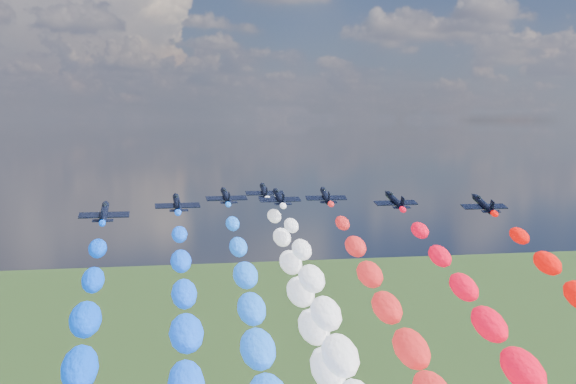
{
  "coord_description": "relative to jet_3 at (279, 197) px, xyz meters",
  "views": [
    {
      "loc": [
        -23.55,
        -128.57,
        106.88
      ],
      "look_at": [
        0.0,
        4.0,
        93.36
      ],
      "focal_mm": 44.52,
      "sensor_mm": 36.0,
      "label": 1
    }
  ],
  "objects": [
    {
      "name": "jet_0",
      "position": [
        -33.08,
        -18.05,
        0.0
      ],
      "size": [
        8.35,
        11.45,
        5.09
      ],
      "primitive_type": null,
      "rotation": [
        0.24,
        0.0,
        0.0
      ],
      "color": "black"
    },
    {
      "name": "jet_1",
      "position": [
        -20.57,
        -6.76,
        0.0
      ],
      "size": [
        8.93,
        11.86,
        5.09
      ],
      "primitive_type": null,
      "rotation": [
        0.24,
        0.0,
        0.05
      ],
      "color": "black"
    },
    {
      "name": "jet_2",
      "position": [
        -10.39,
        4.26,
        0.0
      ],
      "size": [
        9.06,
        11.96,
        5.09
      ],
      "primitive_type": null,
      "rotation": [
        0.24,
        0.0,
        0.07
      ],
      "color": "black"
    },
    {
      "name": "jet_3",
      "position": [
        0.0,
        0.0,
        0.0
      ],
      "size": [
        8.81,
        11.78,
        5.09
      ],
      "primitive_type": null,
      "rotation": [
        0.24,
        0.0,
        0.04
      ],
      "color": "black"
    },
    {
      "name": "jet_4",
      "position": [
        -1.11,
        13.47,
        0.0
      ],
      "size": [
        8.51,
        11.57,
        5.09
      ],
      "primitive_type": null,
      "rotation": [
        0.24,
        0.0,
        -0.02
      ],
      "color": "black"
    },
    {
      "name": "jet_5",
      "position": [
        9.95,
        1.34,
        0.0
      ],
      "size": [
        9.06,
        11.95,
        5.09
      ],
      "primitive_type": null,
      "rotation": [
        0.24,
        0.0,
        -0.07
      ],
      "color": "black"
    },
    {
      "name": "jet_6",
      "position": [
        21.19,
        -9.65,
        0.0
      ],
      "size": [
        8.82,
        11.79,
        5.09
      ],
      "primitive_type": null,
      "rotation": [
        0.24,
        0.0,
        0.04
      ],
      "color": "black"
    },
    {
      "name": "jet_7",
      "position": [
        35.48,
        -18.17,
        0.0
      ],
      "size": [
        8.74,
        11.73,
        5.09
      ],
      "primitive_type": null,
      "rotation": [
        0.24,
        0.0,
        -0.04
      ],
      "color": "black"
    }
  ]
}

